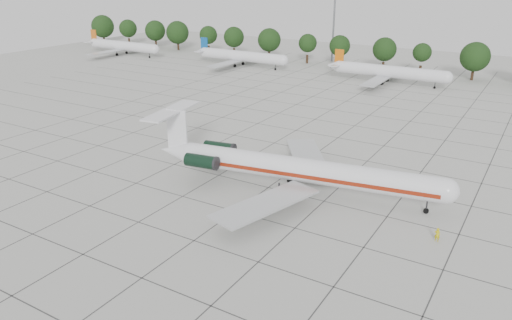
% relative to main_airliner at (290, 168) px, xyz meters
% --- Properties ---
extents(ground, '(260.00, 260.00, 0.00)m').
position_rel_main_airliner_xyz_m(ground, '(-2.88, -0.47, -3.27)').
color(ground, '#BABAB2').
rests_on(ground, ground).
extents(apron_joints, '(170.00, 170.00, 0.02)m').
position_rel_main_airliner_xyz_m(apron_joints, '(-2.88, 14.53, -3.26)').
color(apron_joints, '#383838').
rests_on(apron_joints, ground).
extents(main_airliner, '(39.25, 30.65, 9.26)m').
position_rel_main_airliner_xyz_m(main_airliner, '(0.00, 0.00, 0.00)').
color(main_airliner, silver).
rests_on(main_airliner, ground).
extents(ground_crew, '(0.59, 0.40, 1.59)m').
position_rel_main_airliner_xyz_m(ground_crew, '(19.33, -3.23, -2.48)').
color(ground_crew, '#CBB90B').
rests_on(ground_crew, ground).
extents(bg_airliner_a, '(28.24, 27.20, 7.40)m').
position_rel_main_airliner_xyz_m(bg_airliner_a, '(-96.50, 66.94, -0.36)').
color(bg_airliner_a, silver).
rests_on(bg_airliner_a, ground).
extents(bg_airliner_b, '(28.24, 27.20, 7.40)m').
position_rel_main_airliner_xyz_m(bg_airliner_b, '(-52.31, 70.11, -0.36)').
color(bg_airliner_b, silver).
rests_on(bg_airliner_b, ground).
extents(bg_airliner_c, '(28.24, 27.20, 7.40)m').
position_rel_main_airliner_xyz_m(bg_airliner_c, '(-8.55, 69.67, -0.36)').
color(bg_airliner_c, silver).
rests_on(bg_airliner_c, ground).
extents(tree_line, '(249.86, 8.44, 10.22)m').
position_rel_main_airliner_xyz_m(tree_line, '(-14.56, 84.53, 2.71)').
color(tree_line, '#332114').
rests_on(tree_line, ground).
extents(floodlight_mast, '(1.60, 1.60, 25.45)m').
position_rel_main_airliner_xyz_m(floodlight_mast, '(-32.88, 91.53, 11.01)').
color(floodlight_mast, slate).
rests_on(floodlight_mast, ground).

